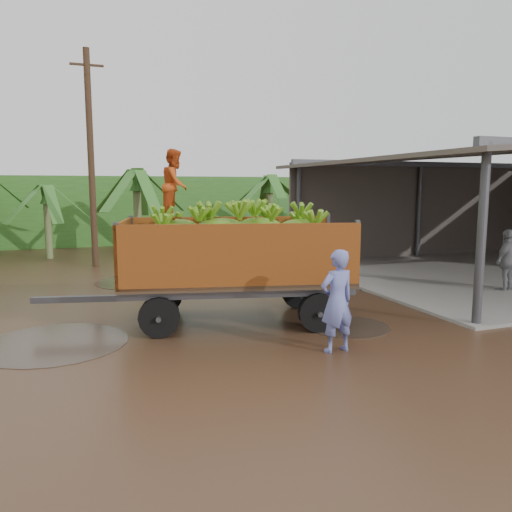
{
  "coord_description": "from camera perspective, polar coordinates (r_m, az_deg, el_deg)",
  "views": [
    {
      "loc": [
        -2.95,
        -12.11,
        3.07
      ],
      "look_at": [
        1.1,
        -0.97,
        1.41
      ],
      "focal_mm": 35.0,
      "sensor_mm": 36.0,
      "label": 1
    }
  ],
  "objects": [
    {
      "name": "ground",
      "position": [
        12.84,
        -6.14,
        -5.92
      ],
      "size": [
        100.0,
        100.0,
        0.0
      ],
      "primitive_type": "plane",
      "color": "black",
      "rests_on": "ground"
    },
    {
      "name": "hedge_north",
      "position": [
        28.16,
        -18.09,
        4.99
      ],
      "size": [
        22.0,
        3.0,
        3.6
      ],
      "primitive_type": "cube",
      "color": "#2D661E",
      "rests_on": "ground"
    },
    {
      "name": "man_grey",
      "position": [
        16.13,
        26.77,
        -0.52
      ],
      "size": [
        1.18,
        0.75,
        1.86
      ],
      "primitive_type": "imported",
      "rotation": [
        0.0,
        0.0,
        3.43
      ],
      "color": "gray",
      "rests_on": "ground"
    },
    {
      "name": "banana_trailer",
      "position": [
        11.28,
        -2.44,
        0.02
      ],
      "size": [
        7.09,
        3.5,
        3.88
      ],
      "rotation": [
        0.0,
        0.0,
        -0.23
      ],
      "color": "#B45719",
      "rests_on": "ground"
    },
    {
      "name": "utility_pole",
      "position": [
        20.05,
        -18.34,
        10.51
      ],
      "size": [
        1.2,
        0.24,
        8.09
      ],
      "color": "#47301E",
      "rests_on": "ground"
    },
    {
      "name": "man_blue",
      "position": [
        9.39,
        9.23,
        -5.09
      ],
      "size": [
        0.76,
        0.55,
        1.93
      ],
      "primitive_type": "imported",
      "rotation": [
        0.0,
        0.0,
        3.27
      ],
      "color": "#6872BF",
      "rests_on": "ground"
    },
    {
      "name": "packing_shed",
      "position": [
        20.24,
        26.83,
        5.51
      ],
      "size": [
        12.78,
        10.8,
        4.76
      ],
      "color": "gray",
      "rests_on": "ground"
    }
  ]
}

